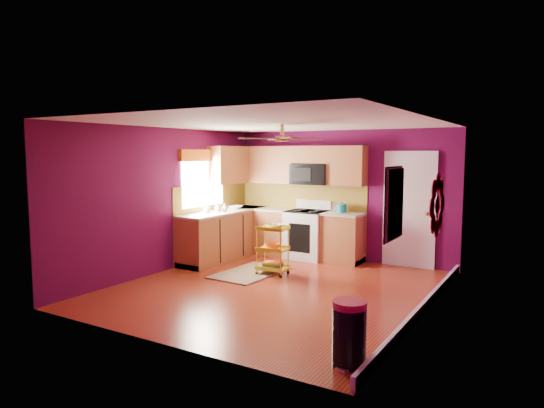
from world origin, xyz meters
The scene contains 18 objects.
ground centered at (0.00, 0.00, 0.00)m, with size 5.00×5.00×0.00m, color maroon.
room_envelope centered at (0.03, 0.00, 1.63)m, with size 4.54×5.04×2.52m.
lower_cabinets centered at (-1.35, 1.82, 0.43)m, with size 2.81×2.31×0.94m.
electric_range centered at (-0.55, 2.17, 0.48)m, with size 0.76×0.66×1.13m.
upper_cabinetry centered at (-1.24, 2.17, 1.80)m, with size 2.80×2.30×1.26m.
left_window centered at (-2.22, 1.05, 1.74)m, with size 0.08×1.35×1.08m.
panel_door centered at (1.35, 2.47, 1.02)m, with size 0.95×0.11×2.15m.
right_wall_art centered at (2.23, -0.34, 1.44)m, with size 0.04×2.74×1.04m.
ceiling_fan centered at (0.00, 0.20, 2.29)m, with size 1.01×1.01×0.26m.
shag_rug centered at (-0.84, 0.58, 0.01)m, with size 0.85×1.39×0.02m, color black.
rolling_cart centered at (-0.47, 0.71, 0.46)m, with size 0.53×0.41×0.90m.
trash_can centered at (1.98, -1.96, 0.32)m, with size 0.41×0.41×0.64m.
teal_kettle centered at (0.15, 2.22, 1.02)m, with size 0.18×0.18×0.21m.
toaster centered at (0.08, 2.27, 1.03)m, with size 0.22×0.15×0.18m, color beige.
soap_bottle_a centered at (-1.94, 1.13, 1.03)m, with size 0.08×0.09×0.19m, color #EA3F72.
soap_bottle_b centered at (-1.87, 1.25, 1.02)m, with size 0.12×0.12×0.16m, color white.
counter_dish centered at (-1.93, 1.71, 0.97)m, with size 0.27×0.27×0.07m, color white.
counter_cup centered at (-2.06, 0.94, 0.99)m, with size 0.14×0.14×0.11m, color white.
Camera 1 is at (3.67, -6.24, 2.06)m, focal length 32.00 mm.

